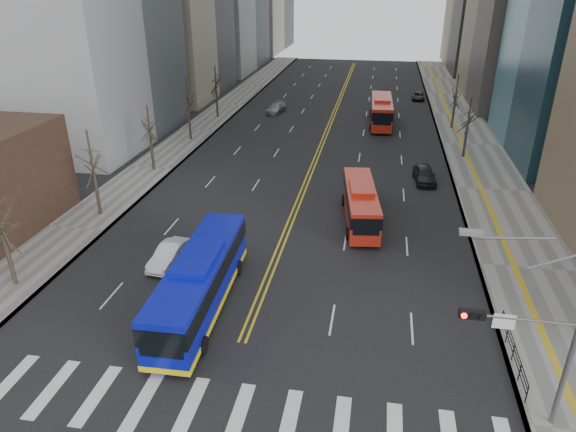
# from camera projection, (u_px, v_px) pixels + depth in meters

# --- Properties ---
(ground) EXTENTS (220.00, 220.00, 0.00)m
(ground) POSITION_uv_depth(u_px,v_px,m) (214.00, 412.00, 23.83)
(ground) COLOR black
(sidewalk_right) EXTENTS (7.00, 130.00, 0.15)m
(sidewalk_right) POSITION_uv_depth(u_px,v_px,m) (471.00, 144.00, 61.03)
(sidewalk_right) COLOR slate
(sidewalk_right) RESTS_ON ground
(sidewalk_left) EXTENTS (5.00, 130.00, 0.15)m
(sidewalk_left) POSITION_uv_depth(u_px,v_px,m) (198.00, 130.00, 66.49)
(sidewalk_left) COLOR slate
(sidewalk_left) RESTS_ON ground
(crosswalk) EXTENTS (26.70, 4.00, 0.01)m
(crosswalk) POSITION_uv_depth(u_px,v_px,m) (214.00, 412.00, 23.82)
(crosswalk) COLOR silver
(crosswalk) RESTS_ON ground
(centerline) EXTENTS (0.55, 100.00, 0.01)m
(centerline) POSITION_uv_depth(u_px,v_px,m) (332.00, 117.00, 72.77)
(centerline) COLOR gold
(centerline) RESTS_ON ground
(signal_mast) EXTENTS (5.37, 0.37, 9.39)m
(signal_mast) POSITION_uv_depth(u_px,v_px,m) (539.00, 334.00, 21.32)
(signal_mast) COLOR slate
(signal_mast) RESTS_ON ground
(pedestrian_railing) EXTENTS (0.06, 6.06, 1.02)m
(pedestrian_railing) POSITION_uv_depth(u_px,v_px,m) (514.00, 350.00, 26.52)
(pedestrian_railing) COLOR black
(pedestrian_railing) RESTS_ON sidewalk_right
(street_trees) EXTENTS (35.20, 47.20, 7.60)m
(street_trees) POSITION_uv_depth(u_px,v_px,m) (246.00, 117.00, 53.65)
(street_trees) COLOR #2B221A
(street_trees) RESTS_ON ground
(blue_bus) EXTENTS (3.22, 12.75, 3.67)m
(blue_bus) POSITION_uv_depth(u_px,v_px,m) (200.00, 280.00, 30.52)
(blue_bus) COLOR #0B12A5
(blue_bus) RESTS_ON ground
(red_bus_near) EXTENTS (3.62, 10.21, 3.20)m
(red_bus_near) POSITION_uv_depth(u_px,v_px,m) (361.00, 201.00, 41.42)
(red_bus_near) COLOR red
(red_bus_near) RESTS_ON ground
(red_bus_far) EXTENTS (3.17, 11.61, 3.65)m
(red_bus_far) POSITION_uv_depth(u_px,v_px,m) (381.00, 109.00, 68.58)
(red_bus_far) COLOR red
(red_bus_far) RESTS_ON ground
(car_white) EXTENTS (1.95, 4.50, 1.44)m
(car_white) POSITION_uv_depth(u_px,v_px,m) (170.00, 255.00, 35.72)
(car_white) COLOR white
(car_white) RESTS_ON ground
(car_dark_mid) EXTENTS (2.29, 4.80, 1.58)m
(car_dark_mid) POSITION_uv_depth(u_px,v_px,m) (424.00, 174.00, 49.88)
(car_dark_mid) COLOR black
(car_dark_mid) RESTS_ON ground
(car_silver) EXTENTS (2.67, 4.95, 1.36)m
(car_silver) POSITION_uv_depth(u_px,v_px,m) (276.00, 108.00, 75.05)
(car_silver) COLOR gray
(car_silver) RESTS_ON ground
(car_dark_far) EXTENTS (2.07, 4.23, 1.16)m
(car_dark_far) POSITION_uv_depth(u_px,v_px,m) (418.00, 96.00, 82.91)
(car_dark_far) COLOR black
(car_dark_far) RESTS_ON ground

